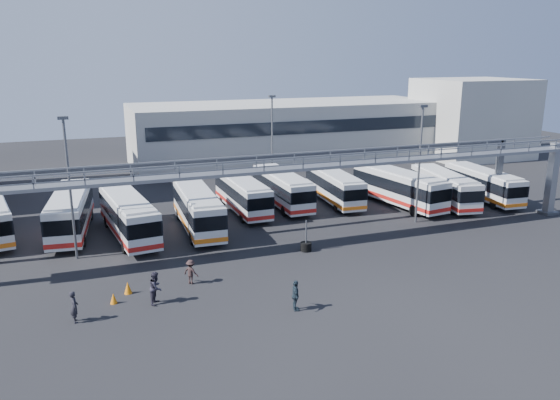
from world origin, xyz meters
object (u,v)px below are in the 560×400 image
object	(u,v)px
bus_7	(399,187)
cone_left	(114,298)
bus_1	(70,211)
pedestrian_b	(156,288)
bus_5	(282,188)
bus_6	(334,186)
pedestrian_a	(74,307)
bus_2	(128,215)
bus_8	(444,187)
cone_right	(128,288)
light_pole_mid	(420,158)
pedestrian_c	(191,272)
bus_9	(483,183)
tire_stack	(306,246)
pedestrian_d	(296,296)
light_pole_left	(69,181)
bus_3	(198,208)
light_pole_back	(272,138)
bus_4	(242,193)

from	to	relation	value
bus_7	cone_left	world-z (taller)	bus_7
bus_1	pedestrian_b	world-z (taller)	bus_1
bus_5	bus_6	bearing A→B (deg)	-7.84
pedestrian_a	bus_7	bearing A→B (deg)	-71.66
bus_2	pedestrian_b	world-z (taller)	bus_2
bus_8	bus_2	bearing A→B (deg)	-171.07
bus_6	cone_right	xyz separation A→B (m)	(-21.29, -14.94, -1.35)
light_pole_mid	bus_5	world-z (taller)	light_pole_mid
light_pole_mid	pedestrian_b	size ratio (longest dim) A/B	5.17
bus_2	bus_7	bearing A→B (deg)	-4.98
light_pole_mid	pedestrian_c	size ratio (longest dim) A/B	6.35
bus_9	bus_7	bearing A→B (deg)	176.83
bus_7	tire_stack	distance (m)	16.06
pedestrian_a	pedestrian_d	size ratio (longest dim) A/B	0.99
bus_9	pedestrian_a	size ratio (longest dim) A/B	5.75
light_pole_left	bus_6	world-z (taller)	light_pole_left
bus_9	bus_1	bearing A→B (deg)	179.84
bus_5	pedestrian_d	distance (m)	22.62
bus_7	bus_9	xyz separation A→B (m)	(9.08, -1.20, -0.17)
bus_7	light_pole_mid	bearing A→B (deg)	-114.05
bus_1	bus_6	bearing A→B (deg)	9.29
light_pole_left	bus_8	distance (m)	34.39
pedestrian_c	cone_right	distance (m)	3.97
bus_2	bus_6	distance (m)	20.50
light_pole_mid	bus_3	size ratio (longest dim) A/B	0.91
pedestrian_d	cone_right	bearing A→B (deg)	67.60
light_pole_left	pedestrian_b	distance (m)	11.43
pedestrian_a	pedestrian_c	size ratio (longest dim) A/B	1.13
light_pole_back	tire_stack	distance (m)	19.50
pedestrian_b	bus_3	bearing A→B (deg)	3.85
cone_left	light_pole_left	bearing A→B (deg)	102.70
bus_1	bus_4	xyz separation A→B (m)	(15.00, 1.37, -0.16)
bus_9	bus_8	bearing A→B (deg)	-176.61
bus_9	pedestrian_c	xyz separation A→B (m)	(-31.79, -10.46, -0.92)
cone_right	tire_stack	distance (m)	13.59
bus_4	pedestrian_d	distance (m)	21.01
bus_2	pedestrian_c	world-z (taller)	bus_2
bus_2	bus_1	bearing A→B (deg)	141.64
bus_5	cone_left	distance (m)	23.94
light_pole_mid	pedestrian_d	xyz separation A→B (m)	(-16.34, -12.21, -4.81)
pedestrian_a	cone_left	world-z (taller)	pedestrian_a
bus_1	pedestrian_b	bearing A→B (deg)	-67.32
bus_7	cone_right	distance (m)	29.19
light_pole_back	bus_3	distance (m)	15.22
cone_left	cone_right	size ratio (longest dim) A/B	0.86
bus_3	bus_8	world-z (taller)	bus_3
bus_3	pedestrian_a	distance (m)	16.99
cone_left	cone_right	bearing A→B (deg)	50.57
bus_3	pedestrian_c	distance (m)	11.28
pedestrian_c	bus_6	bearing A→B (deg)	-93.31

